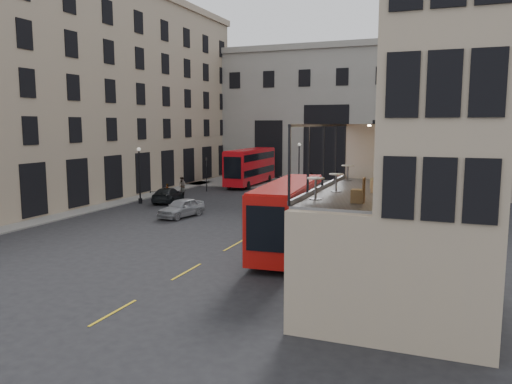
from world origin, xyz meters
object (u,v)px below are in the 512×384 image
(cafe_table_near, at_px, (316,185))
(cafe_chair_d, at_px, (386,177))
(pedestrian_a, at_px, (182,186))
(cafe_chair_a, at_px, (358,195))
(car_a, at_px, (181,208))
(cafe_table_far, at_px, (348,170))
(car_c, at_px, (168,195))
(pedestrian_e, at_px, (167,191))
(cafe_table_mid, at_px, (336,180))
(car_b, at_px, (301,188))
(cafe_chair_c, at_px, (377,182))
(traffic_light_far, at_px, (206,170))
(cyclist, at_px, (287,206))
(traffic_light_near, at_px, (280,195))
(street_lamp_a, at_px, (140,178))
(street_lamp_b, at_px, (299,168))
(cafe_chair_b, at_px, (378,186))
(bicycle, at_px, (299,212))
(pedestrian_c, at_px, (338,179))
(pedestrian_d, at_px, (391,187))
(pedestrian_b, at_px, (311,179))
(bus_far, at_px, (250,165))

(cafe_table_near, xyz_separation_m, cafe_chair_d, (1.86, 7.11, -0.33))
(pedestrian_a, height_order, cafe_chair_a, cafe_chair_a)
(car_a, distance_m, cafe_table_far, 18.46)
(car_a, relative_size, cafe_chair_d, 5.84)
(car_c, height_order, cafe_chair_a, cafe_chair_a)
(pedestrian_e, xyz_separation_m, cafe_chair_d, (23.48, -17.41, 4.05))
(cafe_table_mid, bearing_deg, cafe_chair_a, -62.57)
(car_b, bearing_deg, cafe_chair_c, -90.09)
(traffic_light_far, xyz_separation_m, cyclist, (13.15, -11.65, -1.51))
(traffic_light_near, height_order, street_lamp_a, street_lamp_a)
(cafe_table_far, height_order, cafe_chair_d, cafe_table_far)
(street_lamp_b, relative_size, cafe_chair_c, 5.95)
(cafe_table_mid, xyz_separation_m, cafe_chair_b, (1.72, 0.33, -0.22))
(bicycle, bearing_deg, pedestrian_e, 84.34)
(pedestrian_e, relative_size, cafe_chair_a, 1.64)
(bicycle, xyz_separation_m, cafe_table_mid, (6.52, -16.81, 4.63))
(pedestrian_c, xyz_separation_m, cafe_table_near, (7.82, -41.45, 4.28))
(pedestrian_d, distance_m, pedestrian_e, 23.25)
(traffic_light_far, height_order, pedestrian_b, traffic_light_far)
(cafe_chair_d, bearing_deg, cafe_chair_c, -92.00)
(car_b, xyz_separation_m, cyclist, (2.36, -12.58, 0.13))
(cafe_table_far, bearing_deg, pedestrian_e, 140.83)
(cyclist, xyz_separation_m, pedestrian_b, (-3.61, 21.21, -0.11))
(pedestrian_a, xyz_separation_m, pedestrian_d, (20.93, 7.03, 0.01))
(bus_far, xyz_separation_m, pedestrian_d, (17.13, -3.11, -1.55))
(pedestrian_a, relative_size, cafe_table_near, 2.23)
(cyclist, distance_m, cafe_chair_c, 18.14)
(car_a, relative_size, pedestrian_a, 2.34)
(pedestrian_d, distance_m, cafe_table_far, 28.12)
(street_lamp_b, distance_m, cafe_table_far, 32.32)
(cafe_chair_d, bearing_deg, bicycle, 123.64)
(street_lamp_a, xyz_separation_m, cafe_table_mid, (22.76, -18.63, 2.73))
(pedestrian_e, bearing_deg, cafe_chair_b, 50.61)
(street_lamp_a, height_order, pedestrian_e, street_lamp_a)
(car_c, distance_m, cafe_table_far, 26.01)
(cafe_table_near, height_order, cafe_chair_a, cafe_chair_a)
(pedestrian_b, bearing_deg, street_lamp_a, -150.10)
(car_a, bearing_deg, bicycle, 28.62)
(pedestrian_c, height_order, pedestrian_d, pedestrian_d)
(traffic_light_near, relative_size, bicycle, 2.02)
(traffic_light_near, bearing_deg, cafe_chair_c, -52.77)
(pedestrian_c, relative_size, cafe_table_mid, 2.23)
(cyclist, height_order, cafe_chair_c, cafe_chair_c)
(traffic_light_far, xyz_separation_m, cafe_chair_c, (22.24, -26.85, 2.45))
(street_lamp_b, relative_size, pedestrian_d, 2.79)
(car_b, relative_size, cafe_table_far, 5.98)
(cafe_table_near, xyz_separation_m, cafe_table_far, (-0.09, 6.98, -0.03))
(pedestrian_c, distance_m, cafe_chair_d, 35.90)
(pedestrian_e, height_order, cafe_table_mid, cafe_table_mid)
(car_c, xyz_separation_m, cafe_chair_a, (22.07, -22.89, 4.18))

